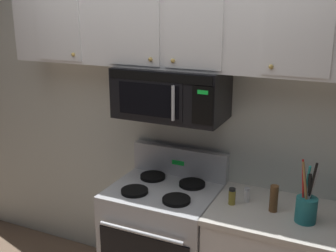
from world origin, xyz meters
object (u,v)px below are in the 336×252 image
(salt_shaker, at_px, (247,195))
(pepper_mill, at_px, (274,199))
(stove_range, at_px, (164,242))
(utensil_crock_teal, at_px, (306,206))
(over_range_microwave, at_px, (171,93))
(spice_jar, at_px, (232,196))

(salt_shaker, relative_size, pepper_mill, 0.56)
(stove_range, xyz_separation_m, utensil_crock_teal, (0.97, -0.05, 0.53))
(over_range_microwave, xyz_separation_m, salt_shaker, (0.58, -0.06, -0.63))
(salt_shaker, height_order, spice_jar, spice_jar)
(salt_shaker, distance_m, pepper_mill, 0.20)
(pepper_mill, bearing_deg, over_range_microwave, 171.10)
(stove_range, bearing_deg, utensil_crock_teal, -3.19)
(stove_range, bearing_deg, over_range_microwave, 90.14)
(stove_range, height_order, utensil_crock_teal, utensil_crock_teal)
(stove_range, distance_m, over_range_microwave, 1.11)
(spice_jar, bearing_deg, salt_shaker, 45.21)
(utensil_crock_teal, bearing_deg, spice_jar, 176.25)
(over_range_microwave, distance_m, pepper_mill, 0.98)
(pepper_mill, bearing_deg, spice_jar, -175.84)
(utensil_crock_teal, relative_size, pepper_mill, 2.28)
(stove_range, xyz_separation_m, salt_shaker, (0.58, 0.06, 0.48))
(salt_shaker, bearing_deg, over_range_microwave, 174.08)
(stove_range, relative_size, pepper_mill, 6.40)
(utensil_crock_teal, bearing_deg, stove_range, 176.81)
(salt_shaker, relative_size, spice_jar, 0.86)
(over_range_microwave, xyz_separation_m, utensil_crock_teal, (0.97, -0.17, -0.57))
(stove_range, relative_size, salt_shaker, 11.52)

